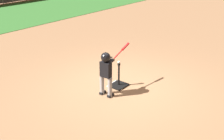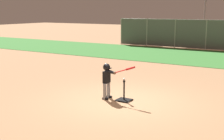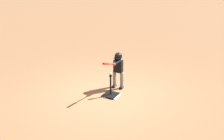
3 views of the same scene
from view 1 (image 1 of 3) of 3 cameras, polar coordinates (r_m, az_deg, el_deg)
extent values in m
plane|color=#99704C|center=(7.08, 2.11, -3.66)|extent=(90.00, 90.00, 0.00)
cube|color=white|center=(7.12, 1.29, -3.35)|extent=(0.47, 0.47, 0.02)
cube|color=black|center=(7.10, 1.46, -3.34)|extent=(0.45, 0.40, 0.04)
cylinder|color=black|center=(6.97, 1.49, -1.12)|extent=(0.05, 0.05, 0.57)
cylinder|color=black|center=(6.85, 1.52, 1.23)|extent=(0.08, 0.08, 0.05)
cylinder|color=gray|center=(6.61, -2.19, -3.23)|extent=(0.11, 0.11, 0.52)
cube|color=black|center=(6.73, -2.05, -4.91)|extent=(0.18, 0.10, 0.06)
cylinder|color=gray|center=(6.47, -0.45, -3.83)|extent=(0.11, 0.11, 0.52)
cube|color=black|center=(6.59, -0.34, -5.54)|extent=(0.18, 0.10, 0.06)
cube|color=black|center=(6.34, -1.37, 0.12)|extent=(0.16, 0.28, 0.39)
sphere|color=brown|center=(6.23, -1.39, 2.69)|extent=(0.20, 0.20, 0.20)
sphere|color=black|center=(6.22, -1.40, 2.81)|extent=(0.23, 0.23, 0.23)
cube|color=black|center=(6.30, -0.85, 2.81)|extent=(0.12, 0.18, 0.01)
cylinder|color=black|center=(6.40, -0.90, 2.07)|extent=(0.32, 0.16, 0.11)
cylinder|color=black|center=(6.36, -0.27, 1.90)|extent=(0.32, 0.18, 0.11)
sphere|color=brown|center=(6.49, 0.18, 2.23)|extent=(0.10, 0.10, 0.10)
cylinder|color=red|center=(6.71, 1.89, 4.03)|extent=(0.69, 0.06, 0.27)
cylinder|color=red|center=(6.85, 2.93, 5.13)|extent=(0.31, 0.07, 0.16)
cylinder|color=black|center=(6.48, 0.08, 2.12)|extent=(0.03, 0.05, 0.05)
sphere|color=white|center=(6.82, 1.52, 1.71)|extent=(0.07, 0.07, 0.07)
camera|label=2|loc=(10.63, 65.02, 8.03)|focal=50.00mm
camera|label=3|loc=(14.63, 7.45, 26.83)|focal=50.00mm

